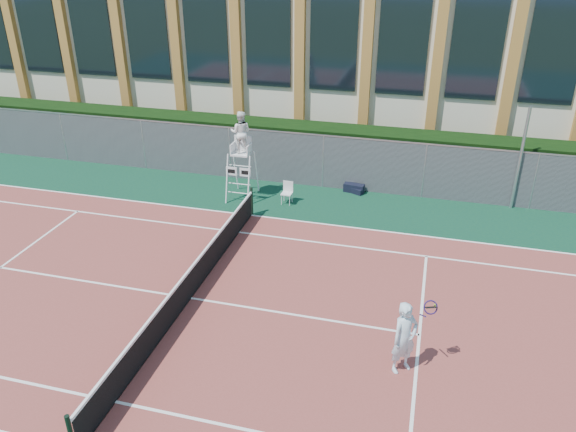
% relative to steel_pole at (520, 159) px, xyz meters
% --- Properties ---
extents(ground, '(120.00, 120.00, 0.00)m').
position_rel_steel_pole_xyz_m(ground, '(-9.35, -8.70, -1.96)').
color(ground, '#233814').
extents(apron, '(36.00, 20.00, 0.01)m').
position_rel_steel_pole_xyz_m(apron, '(-9.35, -7.70, -1.96)').
color(apron, '#0B3428').
rests_on(apron, ground).
extents(tennis_court, '(23.77, 10.97, 0.02)m').
position_rel_steel_pole_xyz_m(tennis_court, '(-9.35, -8.70, -1.94)').
color(tennis_court, brown).
rests_on(tennis_court, apron).
extents(tennis_net, '(0.10, 11.30, 1.10)m').
position_rel_steel_pole_xyz_m(tennis_net, '(-9.35, -8.70, -1.43)').
color(tennis_net, black).
rests_on(tennis_net, ground).
extents(fence, '(40.00, 0.06, 2.20)m').
position_rel_steel_pole_xyz_m(fence, '(-9.35, 0.10, -0.86)').
color(fence, '#595E60').
rests_on(fence, ground).
extents(hedge, '(40.00, 1.40, 2.20)m').
position_rel_steel_pole_xyz_m(hedge, '(-9.35, 1.30, -0.86)').
color(hedge, black).
rests_on(hedge, ground).
extents(building, '(45.00, 10.60, 8.22)m').
position_rel_steel_pole_xyz_m(building, '(-9.35, 9.25, 2.18)').
color(building, beige).
rests_on(building, ground).
extents(steel_pole, '(0.12, 0.12, 3.93)m').
position_rel_steel_pole_xyz_m(steel_pole, '(0.00, 0.00, 0.00)').
color(steel_pole, '#9EA0A5').
rests_on(steel_pole, ground).
extents(umpire_chair, '(0.98, 1.51, 3.51)m').
position_rel_steel_pole_xyz_m(umpire_chair, '(-10.19, -1.65, 0.60)').
color(umpire_chair, white).
rests_on(umpire_chair, ground).
extents(plastic_chair, '(0.42, 0.42, 0.86)m').
position_rel_steel_pole_xyz_m(plastic_chair, '(-8.34, -1.75, -1.45)').
color(plastic_chair, silver).
rests_on(plastic_chair, apron).
extents(sports_bag_near, '(0.85, 0.44, 0.35)m').
position_rel_steel_pole_xyz_m(sports_bag_near, '(-6.01, -0.10, -1.78)').
color(sports_bag_near, black).
rests_on(sports_bag_near, apron).
extents(sports_bag_far, '(0.60, 0.45, 0.22)m').
position_rel_steel_pole_xyz_m(sports_bag_far, '(-5.90, -0.21, -1.84)').
color(sports_bag_far, black).
rests_on(sports_bag_far, apron).
extents(tennis_player, '(1.08, 0.85, 1.86)m').
position_rel_steel_pole_xyz_m(tennis_player, '(-3.30, -10.11, -1.00)').
color(tennis_player, silver).
rests_on(tennis_player, tennis_court).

